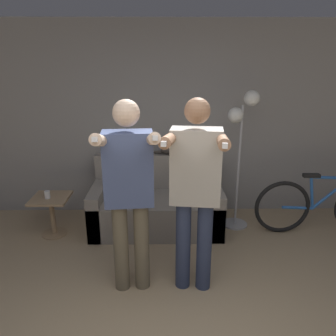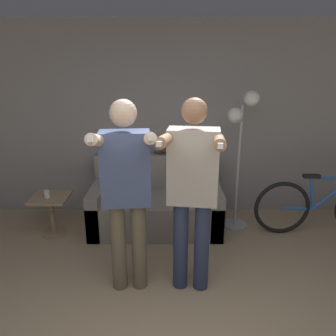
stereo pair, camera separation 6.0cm
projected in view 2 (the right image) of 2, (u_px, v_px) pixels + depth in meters
The scene contains 9 objects.
wall_back at pixel (173, 121), 4.45m from camera, with size 10.00×0.05×2.60m.
couch at pixel (158, 206), 4.25m from camera, with size 1.64×0.83×0.90m.
person_left at pixel (128, 186), 2.85m from camera, with size 0.54×0.69×1.79m.
person_right at pixel (194, 186), 2.84m from camera, with size 0.57×0.72×1.80m.
cat at pixel (176, 149), 4.32m from camera, with size 0.47×0.13×0.17m.
floor_lamp at pixel (243, 129), 3.96m from camera, with size 0.37×0.33×1.76m.
side_table at pixel (53, 207), 4.05m from camera, with size 0.44×0.44×0.51m.
cup at pixel (49, 194), 3.96m from camera, with size 0.07×0.07×0.09m.
bicycle at pixel (324, 207), 4.05m from camera, with size 1.70×0.07×0.78m.
Camera 2 is at (-0.04, -1.52, 2.08)m, focal length 35.00 mm.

